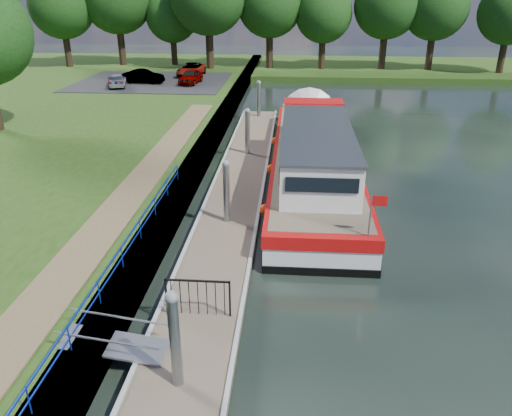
# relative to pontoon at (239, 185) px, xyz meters

# --- Properties ---
(ground) EXTENTS (160.00, 160.00, 0.00)m
(ground) POSITION_rel_pontoon_xyz_m (0.00, -13.00, -0.18)
(ground) COLOR black
(ground) RESTS_ON ground
(bank_edge) EXTENTS (1.10, 90.00, 0.78)m
(bank_edge) POSITION_rel_pontoon_xyz_m (-2.55, 2.00, 0.20)
(bank_edge) COLOR #473D2D
(bank_edge) RESTS_ON ground
(far_bank) EXTENTS (60.00, 18.00, 0.60)m
(far_bank) POSITION_rel_pontoon_xyz_m (12.00, 39.00, 0.12)
(far_bank) COLOR #213D11
(far_bank) RESTS_ON ground
(footpath) EXTENTS (1.60, 40.00, 0.05)m
(footpath) POSITION_rel_pontoon_xyz_m (-4.40, -5.00, 0.62)
(footpath) COLOR brown
(footpath) RESTS_ON riverbank
(carpark) EXTENTS (14.00, 12.00, 0.06)m
(carpark) POSITION_rel_pontoon_xyz_m (-11.00, 25.00, 0.62)
(carpark) COLOR black
(carpark) RESTS_ON riverbank
(blue_fence) EXTENTS (0.04, 18.04, 0.72)m
(blue_fence) POSITION_rel_pontoon_xyz_m (-2.75, -10.00, 1.13)
(blue_fence) COLOR #0C2DBF
(blue_fence) RESTS_ON riverbank
(pontoon) EXTENTS (2.50, 30.00, 0.56)m
(pontoon) POSITION_rel_pontoon_xyz_m (0.00, 0.00, 0.00)
(pontoon) COLOR brown
(pontoon) RESTS_ON ground
(mooring_piles) EXTENTS (0.30, 27.30, 3.55)m
(mooring_piles) POSITION_rel_pontoon_xyz_m (0.00, 0.00, 1.10)
(mooring_piles) COLOR gray
(mooring_piles) RESTS_ON ground
(gangway) EXTENTS (2.58, 1.00, 0.92)m
(gangway) POSITION_rel_pontoon_xyz_m (-1.85, -12.50, 0.44)
(gangway) COLOR #A5A8AD
(gangway) RESTS_ON ground
(gate_panel) EXTENTS (1.85, 0.05, 1.15)m
(gate_panel) POSITION_rel_pontoon_xyz_m (-0.00, -10.80, 0.97)
(gate_panel) COLOR black
(gate_panel) RESTS_ON ground
(barge) EXTENTS (4.36, 21.15, 4.78)m
(barge) POSITION_rel_pontoon_xyz_m (3.60, 2.60, 0.90)
(barge) COLOR black
(barge) RESTS_ON ground
(car_a) EXTENTS (1.93, 3.91, 1.28)m
(car_a) POSITION_rel_pontoon_xyz_m (-7.05, 24.00, 1.29)
(car_a) COLOR #999999
(car_a) RESTS_ON carpark
(car_b) EXTENTS (3.88, 1.71, 1.24)m
(car_b) POSITION_rel_pontoon_xyz_m (-11.49, 23.96, 1.27)
(car_b) COLOR #999999
(car_b) RESTS_ON carpark
(car_c) EXTENTS (2.55, 4.07, 1.10)m
(car_c) POSITION_rel_pontoon_xyz_m (-13.33, 21.90, 1.20)
(car_c) COLOR #999999
(car_c) RESTS_ON carpark
(car_d) EXTENTS (2.55, 4.72, 1.26)m
(car_d) POSITION_rel_pontoon_xyz_m (-7.86, 28.37, 1.28)
(car_d) COLOR #999999
(car_d) RESTS_ON carpark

